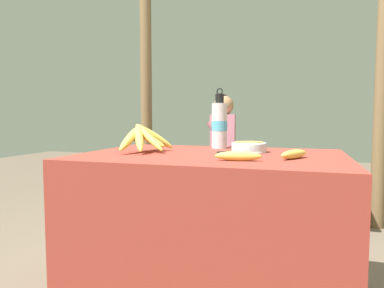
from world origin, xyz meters
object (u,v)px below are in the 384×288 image
at_px(support_post_near, 146,81).
at_px(serving_bowl, 249,146).
at_px(knife, 233,153).
at_px(support_post_far, 383,72).
at_px(banana_bunch_ripe, 145,137).
at_px(loose_banana_side, 294,154).
at_px(banana_bunch_green, 310,167).
at_px(seated_vendor, 218,148).
at_px(water_bottle, 219,124).
at_px(loose_banana_front, 238,156).
at_px(wooden_bench, 248,179).

bearing_deg(support_post_near, serving_bowl, -49.64).
distance_m(knife, support_post_far, 1.92).
bearing_deg(banana_bunch_ripe, knife, -3.02).
bearing_deg(loose_banana_side, support_post_far, 68.72).
bearing_deg(knife, serving_bowl, 44.73).
distance_m(loose_banana_side, knife, 0.27).
bearing_deg(banana_bunch_green, seated_vendor, -176.29).
distance_m(water_bottle, loose_banana_front, 0.56).
height_order(water_bottle, knife, water_bottle).
distance_m(banana_bunch_green, support_post_near, 1.74).
xyz_separation_m(banana_bunch_green, support_post_near, (-1.55, 0.19, 0.76)).
relative_size(loose_banana_front, banana_bunch_green, 0.59).
bearing_deg(banana_bunch_ripe, loose_banana_front, -22.47).
relative_size(seated_vendor, banana_bunch_green, 3.51).
distance_m(banana_bunch_green, support_post_far, 0.96).
bearing_deg(support_post_near, loose_banana_side, -49.05).
bearing_deg(banana_bunch_green, support_post_near, 172.84).
bearing_deg(banana_bunch_green, knife, -104.59).
bearing_deg(loose_banana_front, seated_vendor, 106.09).
relative_size(loose_banana_side, wooden_bench, 0.10).
relative_size(wooden_bench, support_post_near, 0.67).
bearing_deg(loose_banana_side, water_bottle, 136.82).
height_order(loose_banana_side, banana_bunch_green, loose_banana_side).
bearing_deg(serving_bowl, banana_bunch_green, 75.58).
bearing_deg(loose_banana_front, serving_bowl, 91.34).
relative_size(water_bottle, seated_vendor, 0.30).
relative_size(banana_bunch_ripe, seated_vendor, 0.30).
bearing_deg(support_post_far, loose_banana_side, -111.28).
relative_size(loose_banana_front, seated_vendor, 0.17).
bearing_deg(serving_bowl, knife, -105.86).
xyz_separation_m(loose_banana_side, knife, (-0.26, 0.05, -0.01)).
height_order(seated_vendor, banana_bunch_green, seated_vendor).
relative_size(wooden_bench, seated_vendor, 1.53).
distance_m(loose_banana_front, loose_banana_side, 0.25).
xyz_separation_m(water_bottle, support_post_near, (-1.04, 1.28, 0.40)).
height_order(wooden_bench, banana_bunch_green, banana_bunch_green).
xyz_separation_m(loose_banana_front, knife, (-0.06, 0.18, -0.01)).
distance_m(serving_bowl, knife, 0.18).
xyz_separation_m(water_bottle, knife, (0.14, -0.33, -0.12)).
relative_size(wooden_bench, banana_bunch_green, 5.38).
bearing_deg(water_bottle, support_post_far, 50.76).
relative_size(serving_bowl, loose_banana_side, 0.99).
bearing_deg(wooden_bench, banana_bunch_ripe, -102.73).
xyz_separation_m(seated_vendor, support_post_far, (1.30, 0.24, 0.63)).
relative_size(banana_bunch_ripe, support_post_far, 0.13).
distance_m(water_bottle, banana_bunch_green, 1.26).
bearing_deg(banana_bunch_green, wooden_bench, -178.87).
bearing_deg(banana_bunch_ripe, support_post_near, 114.73).
xyz_separation_m(serving_bowl, seated_vendor, (-0.44, 1.20, -0.13)).
bearing_deg(seated_vendor, support_post_far, -177.98).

